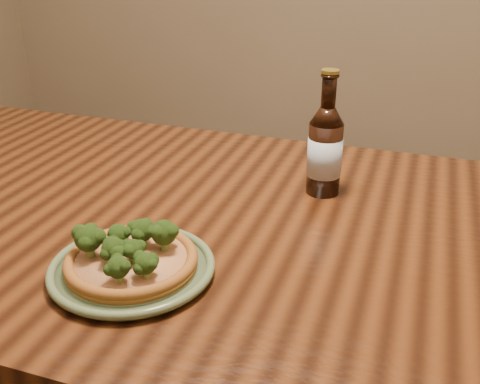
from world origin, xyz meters
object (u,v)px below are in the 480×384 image
(table, at_px, (148,246))
(pizza, at_px, (131,257))
(beer_bottle, at_px, (325,149))
(plate, at_px, (132,268))

(table, xyz_separation_m, pizza, (0.09, -0.22, 0.12))
(table, bearing_deg, pizza, -66.86)
(table, xyz_separation_m, beer_bottle, (0.31, 0.17, 0.19))
(plate, bearing_deg, table, 113.35)
(table, relative_size, beer_bottle, 6.42)
(table, bearing_deg, beer_bottle, 28.39)
(table, distance_m, pizza, 0.27)
(pizza, bearing_deg, plate, 22.70)
(plate, bearing_deg, beer_bottle, 60.51)
(table, height_order, pizza, pizza)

